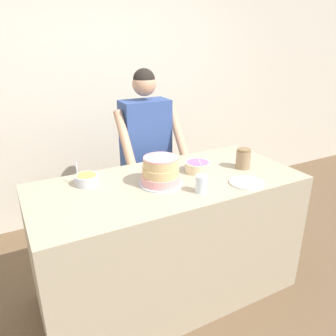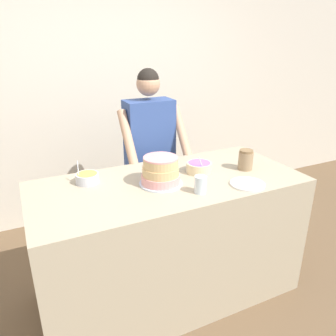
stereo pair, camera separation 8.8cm
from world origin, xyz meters
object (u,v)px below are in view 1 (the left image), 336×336
object	(u,v)px
frosting_bowl_purple	(198,166)
ceramic_plate	(247,182)
person_baker	(146,146)
stoneware_jar	(243,159)
drinking_glass	(201,184)
cake	(161,172)
frosting_bowl_yellow	(87,179)

from	to	relation	value
frosting_bowl_purple	ceramic_plate	bearing A→B (deg)	-61.76
person_baker	stoneware_jar	distance (m)	0.86
person_baker	frosting_bowl_purple	bearing A→B (deg)	-79.06
person_baker	drinking_glass	xyz separation A→B (m)	(-0.05, -0.93, 0.02)
cake	frosting_bowl_yellow	bearing A→B (deg)	152.30
cake	ceramic_plate	xyz separation A→B (m)	(0.51, -0.26, -0.08)
cake	stoneware_jar	bearing A→B (deg)	-2.20
stoneware_jar	ceramic_plate	bearing A→B (deg)	-124.44
ceramic_plate	stoneware_jar	xyz separation A→B (m)	(0.16, 0.23, 0.07)
cake	ceramic_plate	world-z (taller)	cake
ceramic_plate	frosting_bowl_yellow	bearing A→B (deg)	152.77
cake	stoneware_jar	xyz separation A→B (m)	(0.67, -0.03, -0.02)
frosting_bowl_yellow	frosting_bowl_purple	bearing A→B (deg)	-11.61
frosting_bowl_purple	frosting_bowl_yellow	bearing A→B (deg)	168.39
frosting_bowl_purple	drinking_glass	size ratio (longest dim) A/B	1.67
frosting_bowl_yellow	drinking_glass	xyz separation A→B (m)	(0.60, -0.45, 0.02)
frosting_bowl_purple	drinking_glass	world-z (taller)	frosting_bowl_purple
cake	stoneware_jar	world-z (taller)	cake
frosting_bowl_purple	ceramic_plate	world-z (taller)	frosting_bowl_purple
cake	drinking_glass	bearing A→B (deg)	-53.44
ceramic_plate	drinking_glass	bearing A→B (deg)	174.70
cake	frosting_bowl_purple	distance (m)	0.35
person_baker	frosting_bowl_yellow	world-z (taller)	person_baker
drinking_glass	stoneware_jar	world-z (taller)	stoneware_jar
frosting_bowl_yellow	stoneware_jar	xyz separation A→B (m)	(1.10, -0.25, 0.04)
person_baker	frosting_bowl_yellow	distance (m)	0.80
frosting_bowl_yellow	cake	bearing A→B (deg)	-27.70
person_baker	stoneware_jar	bearing A→B (deg)	-57.75
cake	drinking_glass	size ratio (longest dim) A/B	2.58
frosting_bowl_yellow	ceramic_plate	xyz separation A→B (m)	(0.94, -0.49, -0.03)
ceramic_plate	frosting_bowl_purple	bearing A→B (deg)	118.24
drinking_glass	stoneware_jar	xyz separation A→B (m)	(0.50, 0.20, 0.02)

